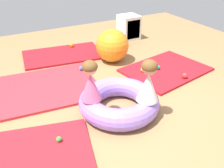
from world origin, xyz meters
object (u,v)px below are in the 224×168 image
play_ball_yellow_second (143,70)px  play_ball_red (185,76)px  play_ball_green (59,139)px  child_in_pink (90,81)px  play_ball_orange (72,45)px  inflatable_cushion (119,102)px  play_ball_teal (158,67)px  play_ball_pink (97,91)px  exercise_ball_large (112,46)px  child_in_white (148,81)px  play_ball_blue (81,68)px  storage_cube (129,27)px

play_ball_yellow_second → play_ball_red: bearing=-47.5°
play_ball_green → child_in_pink: bearing=28.3°
play_ball_red → play_ball_orange: 2.55m
inflatable_cushion → play_ball_teal: inflatable_cushion is taller
play_ball_red → play_ball_yellow_second: bearing=132.5°
play_ball_red → play_ball_pink: (-1.49, 0.28, -0.01)m
exercise_ball_large → play_ball_red: bearing=-61.4°
play_ball_red → play_ball_orange: bearing=117.5°
child_in_white → play_ball_red: (1.17, 0.53, -0.47)m
play_ball_teal → play_ball_yellow_second: bearing=171.5°
play_ball_yellow_second → exercise_ball_large: size_ratio=0.13×
inflatable_cushion → exercise_ball_large: exercise_ball_large is taller
exercise_ball_large → child_in_pink: bearing=-127.0°
play_ball_blue → storage_cube: bearing=33.4°
play_ball_orange → storage_cube: bearing=-1.9°
storage_cube → play_ball_pink: bearing=-132.4°
play_ball_pink → play_ball_green: play_ball_pink is taller
play_ball_yellow_second → storage_cube: size_ratio=0.15×
inflatable_cushion → play_ball_green: bearing=-165.2°
play_ball_teal → play_ball_blue: (-1.23, 0.61, 0.00)m
inflatable_cushion → play_ball_pink: 0.52m
play_ball_red → child_in_white: bearing=-155.5°
child_in_pink → play_ball_orange: size_ratio=6.14×
child_in_pink → exercise_ball_large: (1.09, 1.45, -0.23)m
child_in_pink → play_ball_orange: bearing=-127.9°
inflatable_cushion → play_ball_orange: 2.50m
play_ball_orange → exercise_ball_large: bearing=-63.9°
play_ball_pink → play_ball_orange: bearing=81.0°
inflatable_cushion → play_ball_yellow_second: inflatable_cushion is taller
play_ball_teal → play_ball_blue: size_ratio=0.97×
child_in_white → play_ball_green: (-1.17, 0.06, -0.49)m
play_ball_red → play_ball_teal: 0.52m
child_in_white → storage_cube: 3.11m
play_ball_green → storage_cube: storage_cube is taller
play_ball_red → play_ball_green: play_ball_red is taller
child_in_white → exercise_ball_large: (0.48, 1.81, -0.24)m
play_ball_yellow_second → exercise_ball_large: 0.81m
play_ball_green → storage_cube: (2.61, 2.69, 0.21)m
play_ball_green → play_ball_orange: (1.16, 2.73, 0.01)m
child_in_pink → storage_cube: 3.16m
child_in_pink → play_ball_pink: child_in_pink is taller
play_ball_orange → play_ball_yellow_second: 1.87m
child_in_white → play_ball_red: size_ratio=5.79×
play_ball_green → play_ball_orange: 2.97m
child_in_pink → play_ball_orange: 2.55m
play_ball_green → play_ball_orange: bearing=67.0°
play_ball_teal → exercise_ball_large: (-0.51, 0.79, 0.24)m
exercise_ball_large → play_ball_green: bearing=-133.2°
child_in_pink → play_ball_pink: 0.72m
play_ball_red → play_ball_blue: bearing=142.3°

